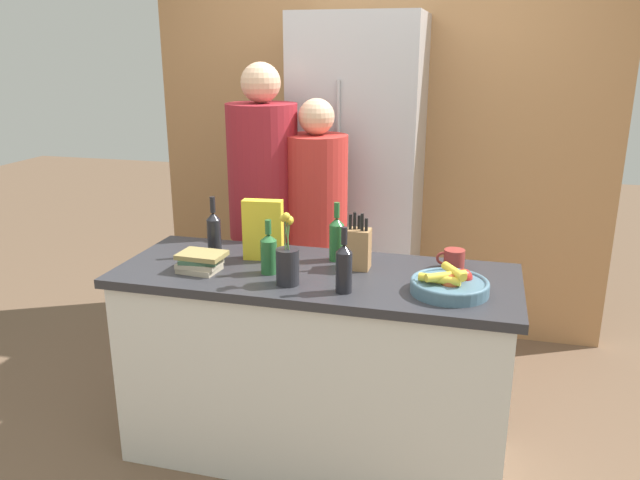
# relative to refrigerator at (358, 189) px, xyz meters

# --- Properties ---
(ground_plane) EXTENTS (14.00, 14.00, 0.00)m
(ground_plane) POSITION_rel_refrigerator_xyz_m (0.05, -1.18, -1.02)
(ground_plane) COLOR brown
(kitchen_island) EXTENTS (1.76, 0.68, 0.90)m
(kitchen_island) POSITION_rel_refrigerator_xyz_m (0.05, -1.18, -0.56)
(kitchen_island) COLOR silver
(kitchen_island) RESTS_ON ground_plane
(back_wall_wood) EXTENTS (2.96, 0.12, 2.60)m
(back_wall_wood) POSITION_rel_refrigerator_xyz_m (0.05, 0.36, 0.28)
(back_wall_wood) COLOR #AD7A4C
(back_wall_wood) RESTS_ON ground_plane
(refrigerator) EXTENTS (0.73, 0.63, 2.03)m
(refrigerator) POSITION_rel_refrigerator_xyz_m (0.00, 0.00, 0.00)
(refrigerator) COLOR #B7B7BC
(refrigerator) RESTS_ON ground_plane
(fruit_bowl) EXTENTS (0.31, 0.31, 0.11)m
(fruit_bowl) POSITION_rel_refrigerator_xyz_m (0.64, -1.28, -0.08)
(fruit_bowl) COLOR slate
(fruit_bowl) RESTS_ON kitchen_island
(knife_block) EXTENTS (0.10, 0.09, 0.26)m
(knife_block) POSITION_rel_refrigerator_xyz_m (0.22, -1.09, -0.02)
(knife_block) COLOR #A87A4C
(knife_block) RESTS_ON kitchen_island
(flower_vase) EXTENTS (0.10, 0.10, 0.31)m
(flower_vase) POSITION_rel_refrigerator_xyz_m (-0.02, -1.36, -0.02)
(flower_vase) COLOR #232328
(flower_vase) RESTS_ON kitchen_island
(cereal_box) EXTENTS (0.19, 0.08, 0.28)m
(cereal_box) POSITION_rel_refrigerator_xyz_m (-0.22, -1.08, 0.02)
(cereal_box) COLOR yellow
(cereal_box) RESTS_ON kitchen_island
(coffee_mug) EXTENTS (0.13, 0.09, 0.09)m
(coffee_mug) POSITION_rel_refrigerator_xyz_m (0.63, -0.98, -0.07)
(coffee_mug) COLOR #99332D
(coffee_mug) RESTS_ON kitchen_island
(book_stack) EXTENTS (0.20, 0.16, 0.08)m
(book_stack) POSITION_rel_refrigerator_xyz_m (-0.44, -1.30, -0.07)
(book_stack) COLOR #B7A88E
(book_stack) RESTS_ON kitchen_island
(bottle_oil) EXTENTS (0.07, 0.07, 0.27)m
(bottle_oil) POSITION_rel_refrigerator_xyz_m (0.11, -1.00, -0.01)
(bottle_oil) COLOR #286633
(bottle_oil) RESTS_ON kitchen_island
(bottle_vinegar) EXTENTS (0.07, 0.07, 0.27)m
(bottle_vinegar) POSITION_rel_refrigerator_xyz_m (0.23, -1.38, -0.01)
(bottle_vinegar) COLOR black
(bottle_vinegar) RESTS_ON kitchen_island
(bottle_wine) EXTENTS (0.06, 0.06, 0.29)m
(bottle_wine) POSITION_rel_refrigerator_xyz_m (-0.46, -1.09, -0.00)
(bottle_wine) COLOR black
(bottle_wine) RESTS_ON kitchen_island
(bottle_water) EXTENTS (0.07, 0.07, 0.24)m
(bottle_water) POSITION_rel_refrigerator_xyz_m (-0.14, -1.25, -0.02)
(bottle_water) COLOR #286633
(bottle_water) RESTS_ON kitchen_island
(person_at_sink) EXTENTS (0.37, 0.37, 1.78)m
(person_at_sink) POSITION_rel_refrigerator_xyz_m (-0.40, -0.57, -0.02)
(person_at_sink) COLOR #383842
(person_at_sink) RESTS_ON ground_plane
(person_in_blue) EXTENTS (0.33, 0.33, 1.60)m
(person_in_blue) POSITION_rel_refrigerator_xyz_m (-0.11, -0.55, -0.12)
(person_in_blue) COLOR #383842
(person_in_blue) RESTS_ON ground_plane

